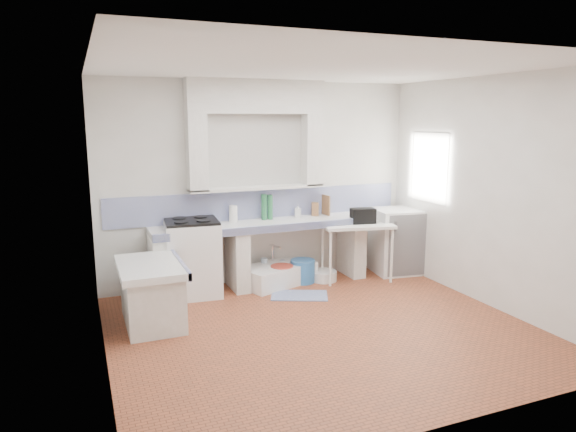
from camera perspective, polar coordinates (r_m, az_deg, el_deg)
name	(u,v)px	position (r m, az deg, el deg)	size (l,w,h in m)	color
floor	(322,329)	(5.88, 3.79, -12.30)	(4.50, 4.50, 0.00)	brown
ceiling	(326,67)	(5.44, 4.16, 16.00)	(4.50, 4.50, 0.00)	silver
wall_back	(261,183)	(7.31, -2.98, 3.66)	(4.50, 4.50, 0.00)	silver
wall_front	(450,247)	(3.83, 17.30, -3.31)	(4.50, 4.50, 0.00)	silver
wall_left	(97,220)	(4.94, -20.18, -0.42)	(4.50, 4.50, 0.00)	silver
wall_right	(490,193)	(6.78, 21.31, 2.38)	(4.50, 4.50, 0.00)	silver
alcove_mass	(256,97)	(7.11, -3.51, 12.94)	(1.90, 0.25, 0.45)	silver
window_frame	(439,167)	(7.77, 16.27, 5.14)	(0.35, 0.86, 1.06)	#3D2013
lace_valance	(432,141)	(7.66, 15.56, 7.96)	(0.01, 0.84, 0.24)	white
counter_slab	(262,225)	(7.09, -2.89, -0.99)	(3.00, 0.60, 0.08)	white
counter_lip	(269,229)	(6.83, -2.11, -1.43)	(3.00, 0.04, 0.10)	navy
counter_pier_left	(159,268)	(6.88, -13.98, -5.54)	(0.20, 0.55, 0.82)	silver
counter_pier_mid	(238,259)	(7.09, -5.54, -4.77)	(0.20, 0.55, 0.82)	silver
counter_pier_right	(351,247)	(7.76, 6.95, -3.44)	(0.20, 0.55, 0.82)	silver
peninsula_top	(151,267)	(6.02, -14.84, -5.43)	(0.70, 1.10, 0.08)	white
peninsula_base	(152,297)	(6.12, -14.68, -8.58)	(0.60, 1.00, 0.62)	silver
peninsula_lip	(180,264)	(6.07, -11.74, -5.16)	(0.04, 1.10, 0.10)	navy
backsplash	(262,204)	(7.34, -2.92, 1.32)	(4.27, 0.03, 0.40)	navy
stove	(193,259)	(6.93, -10.42, -4.61)	(0.69, 0.66, 0.97)	white
sink	(278,275)	(7.34, -1.13, -6.51)	(1.04, 0.56, 0.25)	white
side_table	(357,252)	(7.51, 7.52, -3.91)	(0.99, 0.55, 0.04)	white
fridge	(395,241)	(7.96, 11.66, -2.69)	(0.62, 0.62, 0.96)	white
bucket_red	(259,279)	(7.20, -3.25, -6.87)	(0.26, 0.26, 0.25)	#B3342A
bucket_orange	(282,276)	(7.24, -0.66, -6.58)	(0.31, 0.31, 0.29)	#BF3B29
bucket_blue	(303,271)	(7.40, 1.62, -6.05)	(0.35, 0.35, 0.32)	#3271B5
basin_white	(324,276)	(7.51, 3.97, -6.55)	(0.36, 0.36, 0.14)	white
water_bottle_a	(264,270)	(7.42, -2.64, -5.93)	(0.09, 0.09, 0.34)	silver
water_bottle_b	(282,270)	(7.52, -0.63, -5.92)	(0.08, 0.08, 0.29)	silver
black_bag	(363,216)	(7.44, 8.21, 0.02)	(0.34, 0.19, 0.21)	black
green_bottle_a	(264,207)	(7.22, -2.64, 1.00)	(0.08, 0.08, 0.36)	#25693D
green_bottle_b	(270,207)	(7.25, -1.99, 0.97)	(0.07, 0.07, 0.34)	#25693D
knife_block	(315,209)	(7.53, 2.98, 0.76)	(0.10, 0.08, 0.19)	brown
cutting_board	(326,205)	(7.59, 4.18, 1.20)	(0.02, 0.21, 0.29)	brown
paper_towel	(233,214)	(7.09, -6.03, 0.23)	(0.11, 0.11, 0.23)	white
soap_bottle	(298,211)	(7.42, 1.07, 0.60)	(0.08, 0.09, 0.19)	white
rug	(299,295)	(6.89, 1.26, -8.70)	(0.73, 0.42, 0.01)	#354693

